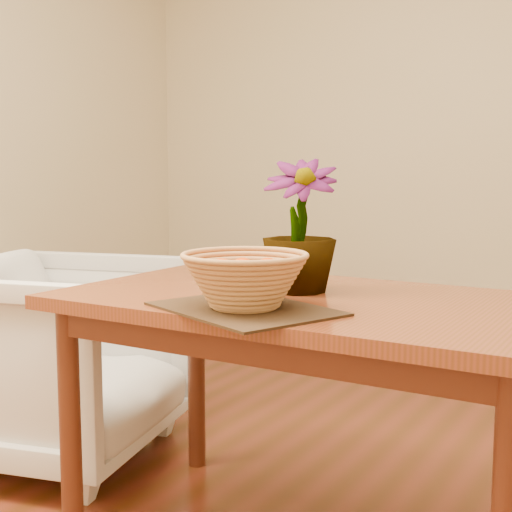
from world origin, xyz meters
The scene contains 7 objects.
wall_back centered at (0.00, 2.25, 1.35)m, with size 4.00×0.02×2.70m, color beige.
table centered at (0.00, 0.30, 0.66)m, with size 1.40×0.80×0.75m.
placemat centered at (-0.05, 0.03, 0.75)m, with size 0.45×0.33×0.01m, color #382514.
wicker_basket centered at (-0.05, 0.03, 0.82)m, with size 0.33×0.33×0.13m.
orange_pile centered at (-0.05, 0.03, 0.85)m, with size 0.17×0.16×0.07m.
potted_plant centered at (-0.06, 0.35, 0.94)m, with size 0.22×0.22×0.39m, color #1E4D16.
armchair centered at (-1.14, 0.42, 0.43)m, with size 0.83×0.78×0.85m, color #8C6F60.
Camera 1 is at (0.89, -1.48, 1.10)m, focal length 50.00 mm.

